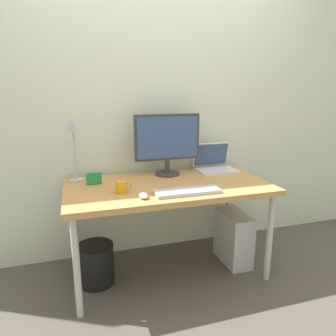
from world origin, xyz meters
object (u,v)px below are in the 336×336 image
(desk_lamp, at_px, (74,134))
(wastebasket, at_px, (96,264))
(keyboard, at_px, (188,192))
(computer_tower, at_px, (233,237))
(laptop, at_px, (214,164))
(mouse, at_px, (144,196))
(coffee_mug, at_px, (121,187))
(monitor, at_px, (167,141))
(photo_frame, at_px, (94,178))
(desk, at_px, (168,191))

(desk_lamp, xyz_separation_m, wastebasket, (0.09, -0.24, -0.92))
(keyboard, relative_size, computer_tower, 1.05)
(laptop, relative_size, wastebasket, 1.07)
(mouse, distance_m, coffee_mug, 0.19)
(laptop, bearing_deg, mouse, -144.91)
(monitor, bearing_deg, laptop, 2.34)
(coffee_mug, bearing_deg, monitor, 39.40)
(monitor, height_order, keyboard, monitor)
(computer_tower, relative_size, wastebasket, 1.40)
(laptop, xyz_separation_m, mouse, (-0.73, -0.51, -0.04))
(laptop, relative_size, computer_tower, 0.76)
(coffee_mug, distance_m, photo_frame, 0.29)
(desk_lamp, bearing_deg, wastebasket, -69.76)
(mouse, relative_size, photo_frame, 0.82)
(desk, relative_size, coffee_mug, 13.16)
(keyboard, distance_m, photo_frame, 0.69)
(monitor, relative_size, photo_frame, 4.78)
(monitor, xyz_separation_m, mouse, (-0.31, -0.50, -0.26))
(laptop, distance_m, computer_tower, 0.63)
(laptop, height_order, mouse, laptop)
(computer_tower, bearing_deg, laptop, 102.10)
(monitor, bearing_deg, keyboard, -90.94)
(desk, relative_size, desk_lamp, 2.94)
(monitor, bearing_deg, desk_lamp, 179.92)
(laptop, relative_size, keyboard, 0.73)
(monitor, relative_size, coffee_mug, 4.72)
(desk, xyz_separation_m, computer_tower, (0.55, -0.02, -0.44))
(laptop, distance_m, wastebasket, 1.23)
(photo_frame, height_order, computer_tower, photo_frame)
(wastebasket, bearing_deg, computer_tower, -1.31)
(desk, relative_size, computer_tower, 3.49)
(desk, relative_size, monitor, 2.79)
(keyboard, height_order, photo_frame, photo_frame)
(keyboard, relative_size, coffee_mug, 3.95)
(photo_frame, distance_m, computer_tower, 1.21)
(desk_lamp, height_order, photo_frame, desk_lamp)
(desk, xyz_separation_m, wastebasket, (-0.54, 0.01, -0.50))
(keyboard, bearing_deg, computer_tower, 24.44)
(laptop, relative_size, coffee_mug, 2.87)
(coffee_mug, bearing_deg, computer_tower, 5.39)
(desk, xyz_separation_m, monitor, (0.07, 0.25, 0.33))
(desk, relative_size, mouse, 16.28)
(desk, xyz_separation_m, coffee_mug, (-0.35, -0.10, 0.10))
(monitor, bearing_deg, desk, -105.85)
(computer_tower, bearing_deg, wastebasket, 178.69)
(computer_tower, height_order, wastebasket, computer_tower)
(desk_lamp, bearing_deg, monitor, -0.08)
(monitor, bearing_deg, wastebasket, -158.86)
(mouse, bearing_deg, photo_frame, 125.23)
(computer_tower, bearing_deg, coffee_mug, -174.61)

